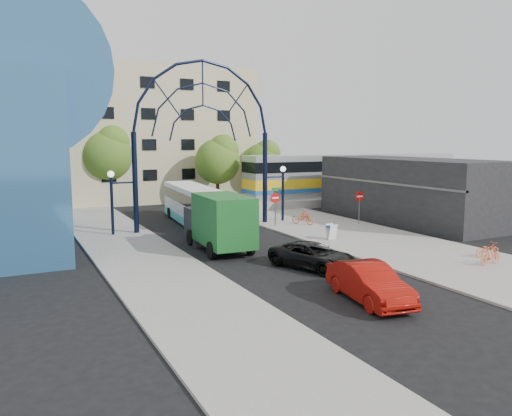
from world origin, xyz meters
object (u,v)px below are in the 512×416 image
train_car (356,174)px  sandwich_board (331,230)px  green_truck (218,222)px  bike_far_a (487,249)px  black_suv (313,256)px  red_sedan (369,283)px  bike_near_b (305,215)px  bike_near_a (303,218)px  do_not_enter_sign (359,200)px  gateway_arch (203,110)px  tree_north_a (219,159)px  tree_north_c (263,160)px  street_name_sign (276,198)px  bike_far_b (490,256)px  tree_north_b (107,152)px  city_bus (192,204)px  stop_sign (275,201)px

train_car → sandwich_board: bearing=-131.9°
green_truck → bike_far_a: 15.09m
black_suv → red_sedan: (-0.87, -5.39, 0.12)m
black_suv → bike_near_b: size_ratio=3.16×
sandwich_board → black_suv: size_ratio=0.21×
bike_near_b → bike_near_a: bearing=-119.8°
do_not_enter_sign → gateway_arch: bearing=160.0°
tree_north_a → tree_north_c: 6.33m
sandwich_board → train_car: (14.40, 16.02, 2.16)m
street_name_sign → green_truck: 9.04m
train_car → bike_far_b: (-10.97, -25.10, -2.32)m
tree_north_b → black_suv: bearing=-81.0°
city_bus → street_name_sign: bearing=-32.0°
stop_sign → tree_north_a: (1.32, 13.93, 2.61)m
gateway_arch → city_bus: 7.50m
city_bus → green_truck: size_ratio=1.61×
bike_near_b → bike_far_b: (0.91, -16.21, 0.02)m
city_bus → tree_north_c: bearing=48.6°
do_not_enter_sign → tree_north_b: tree_north_b is taller
train_car → city_bus: (-20.01, -5.40, -1.38)m
tree_north_b → bike_far_a: tree_north_b is taller
tree_north_b → black_suv: size_ratio=1.71×
tree_north_c → bike_near_a: bearing=-107.4°
bike_near_b → gateway_arch: bearing=-178.4°
city_bus → bike_near_a: (7.07, -4.87, -0.93)m
tree_north_a → bike_near_a: 14.79m
street_name_sign → black_suv: 12.75m
stop_sign → bike_far_b: 15.74m
tree_north_a → tree_north_b: 10.79m
bike_near_b → do_not_enter_sign: bearing=-39.4°
train_car → black_suv: train_car is taller
do_not_enter_sign → sandwich_board: size_ratio=2.51×
do_not_enter_sign → bike_far_b: size_ratio=1.62×
street_name_sign → bike_near_a: (1.86, -0.87, -1.54)m
green_truck → bike_near_b: green_truck is taller
street_name_sign → tree_north_a: (0.92, 13.33, 2.48)m
sandwich_board → bike_near_b: size_ratio=0.67×
tree_north_b → bike_far_a: size_ratio=5.21×
stop_sign → bike_far_a: (5.60, -13.84, -1.47)m
black_suv → bike_far_a: 9.97m
gateway_arch → tree_north_a: (6.12, 11.93, -3.95)m
train_car → bike_near_b: train_car is taller
sandwich_board → tree_north_b: (-9.48, 23.95, 4.52)m
city_bus → gateway_arch: bearing=-84.3°
black_suv → bike_near_a: size_ratio=2.58×
city_bus → bike_near_a: 8.64m
tree_north_b → bike_near_b: 21.19m
street_name_sign → bike_near_b: size_ratio=1.90×
green_truck → red_sedan: bearing=-78.6°
red_sedan → bike_far_a: bearing=23.8°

